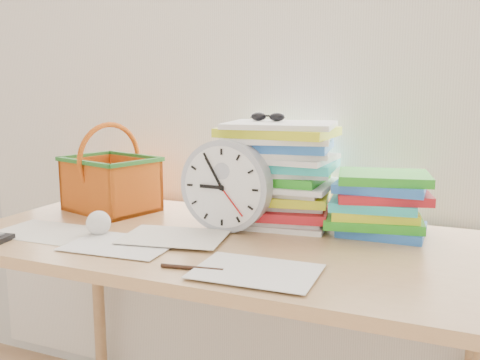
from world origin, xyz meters
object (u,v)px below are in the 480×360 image
at_px(book_stack, 379,204).
at_px(basket, 110,168).
at_px(desk, 219,264).
at_px(clock, 226,186).
at_px(paper_stack, 277,173).

distance_m(book_stack, basket, 0.84).
distance_m(desk, clock, 0.21).
xyz_separation_m(clock, book_stack, (0.39, 0.14, -0.04)).
bearing_deg(basket, clock, 5.77).
bearing_deg(book_stack, desk, -152.42).
relative_size(desk, book_stack, 5.00).
relative_size(desk, basket, 5.03).
height_order(paper_stack, book_stack, paper_stack).
relative_size(book_stack, basket, 1.01).
bearing_deg(book_stack, basket, -176.22).
height_order(desk, clock, clock).
bearing_deg(paper_stack, basket, -173.33).
height_order(paper_stack, basket, paper_stack).
relative_size(desk, paper_stack, 4.16).
bearing_deg(desk, basket, 162.19).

